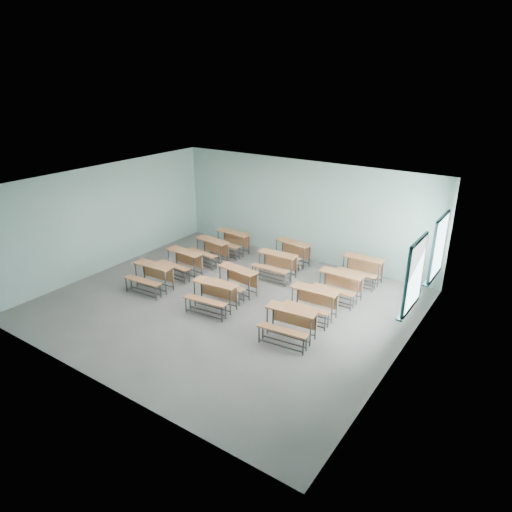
{
  "coord_description": "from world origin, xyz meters",
  "views": [
    {
      "loc": [
        6.63,
        -8.39,
        5.69
      ],
      "look_at": [
        0.13,
        1.2,
        1.0
      ],
      "focal_mm": 32.0,
      "sensor_mm": 36.0,
      "label": 1
    }
  ],
  "objects_px": {
    "desk_unit_r3c0": "(231,239)",
    "desk_unit_r3c2": "(362,266)",
    "desk_unit_r2c0": "(210,248)",
    "desk_unit_r0c0": "(151,274)",
    "desk_unit_r0c1": "(213,292)",
    "desk_unit_r1c1": "(235,278)",
    "desk_unit_r1c2": "(313,299)",
    "desk_unit_r1c0": "(182,259)",
    "desk_unit_r2c1": "(276,262)",
    "desk_unit_r2c2": "(339,282)",
    "desk_unit_r3c1": "(291,250)",
    "desk_unit_r0c2": "(289,320)"
  },
  "relations": [
    {
      "from": "desk_unit_r0c0",
      "to": "desk_unit_r2c0",
      "type": "height_order",
      "value": "same"
    },
    {
      "from": "desk_unit_r1c0",
      "to": "desk_unit_r3c0",
      "type": "xyz_separation_m",
      "value": [
        0.16,
        2.23,
        0.0
      ]
    },
    {
      "from": "desk_unit_r0c0",
      "to": "desk_unit_r1c2",
      "type": "height_order",
      "value": "same"
    },
    {
      "from": "desk_unit_r1c2",
      "to": "desk_unit_r3c0",
      "type": "distance_m",
      "value": 4.87
    },
    {
      "from": "desk_unit_r0c1",
      "to": "desk_unit_r3c0",
      "type": "bearing_deg",
      "value": 113.62
    },
    {
      "from": "desk_unit_r1c2",
      "to": "desk_unit_r2c2",
      "type": "bearing_deg",
      "value": 80.59
    },
    {
      "from": "desk_unit_r0c1",
      "to": "desk_unit_r1c2",
      "type": "distance_m",
      "value": 2.52
    },
    {
      "from": "desk_unit_r3c1",
      "to": "desk_unit_r3c2",
      "type": "distance_m",
      "value": 2.35
    },
    {
      "from": "desk_unit_r2c1",
      "to": "desk_unit_r2c2",
      "type": "distance_m",
      "value": 2.15
    },
    {
      "from": "desk_unit_r1c1",
      "to": "desk_unit_r3c0",
      "type": "height_order",
      "value": "same"
    },
    {
      "from": "desk_unit_r1c0",
      "to": "desk_unit_r3c1",
      "type": "distance_m",
      "value": 3.39
    },
    {
      "from": "desk_unit_r3c1",
      "to": "desk_unit_r0c1",
      "type": "bearing_deg",
      "value": -84.98
    },
    {
      "from": "desk_unit_r0c0",
      "to": "desk_unit_r1c0",
      "type": "relative_size",
      "value": 1.01
    },
    {
      "from": "desk_unit_r1c0",
      "to": "desk_unit_r1c2",
      "type": "relative_size",
      "value": 1.0
    },
    {
      "from": "desk_unit_r2c0",
      "to": "desk_unit_r3c2",
      "type": "distance_m",
      "value": 4.76
    },
    {
      "from": "desk_unit_r3c0",
      "to": "desk_unit_r3c2",
      "type": "bearing_deg",
      "value": 5.54
    },
    {
      "from": "desk_unit_r3c0",
      "to": "desk_unit_r1c2",
      "type": "bearing_deg",
      "value": -26.88
    },
    {
      "from": "desk_unit_r0c2",
      "to": "desk_unit_r2c2",
      "type": "relative_size",
      "value": 1.06
    },
    {
      "from": "desk_unit_r3c1",
      "to": "desk_unit_r0c0",
      "type": "bearing_deg",
      "value": -114.14
    },
    {
      "from": "desk_unit_r2c2",
      "to": "desk_unit_r3c2",
      "type": "relative_size",
      "value": 1.0
    },
    {
      "from": "desk_unit_r2c0",
      "to": "desk_unit_r2c2",
      "type": "xyz_separation_m",
      "value": [
        4.51,
        -0.07,
        0.0
      ]
    },
    {
      "from": "desk_unit_r0c0",
      "to": "desk_unit_r2c2",
      "type": "height_order",
      "value": "same"
    },
    {
      "from": "desk_unit_r1c0",
      "to": "desk_unit_r0c1",
      "type": "bearing_deg",
      "value": -25.89
    },
    {
      "from": "desk_unit_r2c2",
      "to": "desk_unit_r3c2",
      "type": "bearing_deg",
      "value": 86.69
    },
    {
      "from": "desk_unit_r0c0",
      "to": "desk_unit_r3c1",
      "type": "bearing_deg",
      "value": 54.51
    },
    {
      "from": "desk_unit_r1c2",
      "to": "desk_unit_r2c0",
      "type": "relative_size",
      "value": 0.97
    },
    {
      "from": "desk_unit_r1c0",
      "to": "desk_unit_r3c0",
      "type": "bearing_deg",
      "value": 88.81
    },
    {
      "from": "desk_unit_r0c0",
      "to": "desk_unit_r2c0",
      "type": "xyz_separation_m",
      "value": [
        0.06,
        2.48,
        0.0
      ]
    },
    {
      "from": "desk_unit_r0c2",
      "to": "desk_unit_r1c0",
      "type": "xyz_separation_m",
      "value": [
        -4.46,
        1.3,
        0.0
      ]
    },
    {
      "from": "desk_unit_r0c1",
      "to": "desk_unit_r1c1",
      "type": "distance_m",
      "value": 1.03
    },
    {
      "from": "desk_unit_r2c0",
      "to": "desk_unit_r1c2",
      "type": "bearing_deg",
      "value": -10.61
    },
    {
      "from": "desk_unit_r1c2",
      "to": "desk_unit_r0c1",
      "type": "bearing_deg",
      "value": -158.1
    },
    {
      "from": "desk_unit_r3c0",
      "to": "desk_unit_r0c1",
      "type": "bearing_deg",
      "value": -58.0
    },
    {
      "from": "desk_unit_r0c0",
      "to": "desk_unit_r0c1",
      "type": "distance_m",
      "value": 2.15
    },
    {
      "from": "desk_unit_r0c0",
      "to": "desk_unit_r1c1",
      "type": "bearing_deg",
      "value": 23.59
    },
    {
      "from": "desk_unit_r1c0",
      "to": "desk_unit_r1c2",
      "type": "bearing_deg",
      "value": 1.56
    },
    {
      "from": "desk_unit_r2c1",
      "to": "desk_unit_r3c1",
      "type": "xyz_separation_m",
      "value": [
        -0.13,
        1.1,
        0.0
      ]
    },
    {
      "from": "desk_unit_r2c0",
      "to": "desk_unit_r0c0",
      "type": "bearing_deg",
      "value": -84.98
    },
    {
      "from": "desk_unit_r0c1",
      "to": "desk_unit_r3c2",
      "type": "height_order",
      "value": "same"
    },
    {
      "from": "desk_unit_r3c0",
      "to": "desk_unit_r2c0",
      "type": "bearing_deg",
      "value": -94.13
    },
    {
      "from": "desk_unit_r0c1",
      "to": "desk_unit_r3c2",
      "type": "distance_m",
      "value": 4.46
    },
    {
      "from": "desk_unit_r2c0",
      "to": "desk_unit_r2c1",
      "type": "xyz_separation_m",
      "value": [
        2.37,
        0.18,
        0.0
      ]
    },
    {
      "from": "desk_unit_r0c1",
      "to": "desk_unit_r1c2",
      "type": "height_order",
      "value": "same"
    },
    {
      "from": "desk_unit_r0c2",
      "to": "desk_unit_r0c0",
      "type": "bearing_deg",
      "value": 173.12
    },
    {
      "from": "desk_unit_r3c0",
      "to": "desk_unit_r3c1",
      "type": "relative_size",
      "value": 0.95
    },
    {
      "from": "desk_unit_r0c2",
      "to": "desk_unit_r3c0",
      "type": "xyz_separation_m",
      "value": [
        -4.3,
        3.53,
        0.0
      ]
    },
    {
      "from": "desk_unit_r1c1",
      "to": "desk_unit_r1c2",
      "type": "distance_m",
      "value": 2.34
    },
    {
      "from": "desk_unit_r1c0",
      "to": "desk_unit_r2c1",
      "type": "distance_m",
      "value": 2.8
    },
    {
      "from": "desk_unit_r2c0",
      "to": "desk_unit_r3c0",
      "type": "height_order",
      "value": "same"
    },
    {
      "from": "desk_unit_r0c0",
      "to": "desk_unit_r3c0",
      "type": "distance_m",
      "value": 3.48
    }
  ]
}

